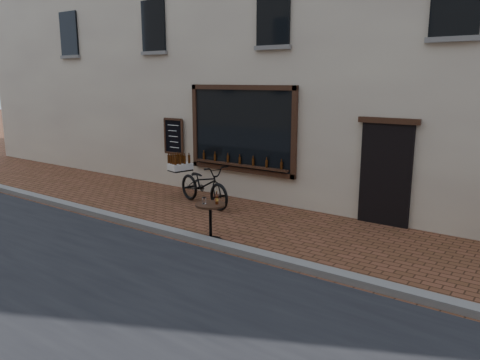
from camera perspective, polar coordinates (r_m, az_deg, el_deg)
The scene contains 5 objects.
ground at distance 8.72m, azimuth -2.95°, elevation -8.70°, with size 90.00×90.00×0.00m, color #59331D.
kerb at distance 8.85m, azimuth -2.14°, elevation -7.97°, with size 90.00×0.25×0.12m, color slate.
shop_building at distance 13.94m, azimuth 14.86°, elevation 19.58°, with size 28.00×6.20×10.00m.
cargo_bicycle at distance 11.78m, azimuth -4.54°, elevation -0.46°, with size 2.45×1.23×1.13m.
bistro_table at distance 9.12m, azimuth -3.62°, elevation -4.22°, with size 0.58×0.58×1.00m.
Camera 1 is at (5.14, -6.33, 3.10)m, focal length 35.00 mm.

